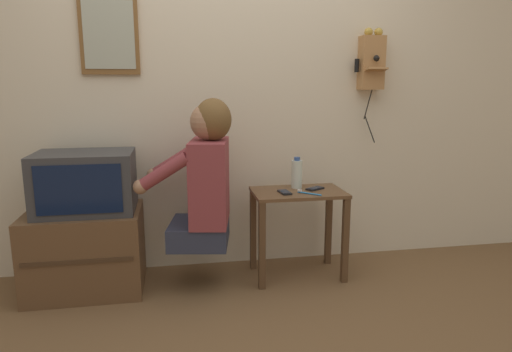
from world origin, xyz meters
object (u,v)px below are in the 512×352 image
person (205,177)px  cell_phone_held (285,192)px  toothbrush (308,193)px  wall_phone_antique (371,62)px  water_bottle (297,174)px  framed_picture (109,35)px  television (85,182)px  cell_phone_spare (315,189)px

person → cell_phone_held: (0.50, -0.00, -0.12)m
toothbrush → wall_phone_antique: bearing=-15.3°
water_bottle → framed_picture: bearing=169.8°
television → cell_phone_held: bearing=-3.4°
person → framed_picture: size_ratio=1.87×
wall_phone_antique → framed_picture: (-1.75, 0.04, 0.15)m
person → cell_phone_held: 0.52m
framed_picture → water_bottle: 1.50m
television → cell_phone_spare: size_ratio=4.20×
wall_phone_antique → cell_phone_spare: wall_phone_antique is taller
cell_phone_held → television: bearing=169.7°
wall_phone_antique → cell_phone_spare: (-0.46, -0.23, -0.83)m
toothbrush → cell_phone_spare: bearing=5.6°
water_bottle → wall_phone_antique: bearing=16.4°
water_bottle → toothbrush: bearing=-82.3°
person → television: person is taller
cell_phone_held → framed_picture: bearing=155.2°
television → toothbrush: bearing=-5.0°
wall_phone_antique → water_bottle: 0.95m
television → toothbrush: size_ratio=4.44×
television → cell_phone_spare: television is taller
wall_phone_antique → television: bearing=-173.2°
television → water_bottle: 1.34m
cell_phone_spare → toothbrush: (-0.08, -0.11, 0.00)m
framed_picture → cell_phone_spare: size_ratio=3.56×
cell_phone_spare → television: bearing=-122.5°
wall_phone_antique → cell_phone_spare: bearing=-153.0°
person → toothbrush: (0.64, -0.05, -0.12)m
toothbrush → television: bearing=127.1°
cell_phone_held → cell_phone_spare: (0.22, 0.07, 0.00)m
wall_phone_antique → framed_picture: bearing=178.5°
wall_phone_antique → cell_phone_held: size_ratio=6.06×
framed_picture → toothbrush: bearing=-18.0°
wall_phone_antique → framed_picture: framed_picture is taller
wall_phone_antique → cell_phone_spare: size_ratio=5.77×
wall_phone_antique → cell_phone_held: (-0.68, -0.30, -0.83)m
framed_picture → cell_phone_held: framed_picture is taller
television → water_bottle: size_ratio=2.74×
wall_phone_antique → water_bottle: wall_phone_antique is taller
cell_phone_spare → cell_phone_held: bearing=-105.9°
person → framed_picture: framed_picture is taller
wall_phone_antique → cell_phone_held: 1.12m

